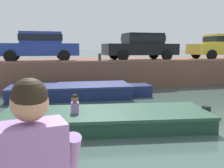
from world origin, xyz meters
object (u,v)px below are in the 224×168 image
boat_moored_central_navy (77,91)px  car_left_inner_blue (39,45)px  motorboat_passing (96,120)px  car_centre_black (141,45)px  car_right_inner_yellow (223,46)px  mooring_bollard_mid (100,57)px

boat_moored_central_navy → car_left_inner_blue: (-1.68, 3.47, 1.95)m
boat_moored_central_navy → motorboat_passing: bearing=-87.6°
car_centre_black → car_right_inner_yellow: 5.44m
car_left_inner_blue → car_centre_black: same height
motorboat_passing → car_right_inner_yellow: bearing=39.5°
car_right_inner_yellow → car_centre_black: bearing=179.9°
car_centre_black → mooring_bollard_mid: size_ratio=9.61×
car_centre_black → mooring_bollard_mid: (-2.69, -1.47, -0.61)m
motorboat_passing → car_left_inner_blue: bearing=103.6°
boat_moored_central_navy → car_left_inner_blue: 4.32m
car_left_inner_blue → mooring_bollard_mid: size_ratio=9.60×
car_centre_black → car_right_inner_yellow: same height
boat_moored_central_navy → mooring_bollard_mid: 2.77m
car_right_inner_yellow → car_left_inner_blue: bearing=180.0°
motorboat_passing → mooring_bollard_mid: mooring_bollard_mid is taller
car_centre_black → motorboat_passing: bearing=-116.7°
car_left_inner_blue → mooring_bollard_mid: 3.42m
car_centre_black → car_right_inner_yellow: (5.44, -0.01, -0.00)m
mooring_bollard_mid → motorboat_passing: bearing=-100.7°
car_left_inner_blue → car_right_inner_yellow: same height
motorboat_passing → car_right_inner_yellow: 12.22m
car_left_inner_blue → car_centre_black: size_ratio=1.00×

